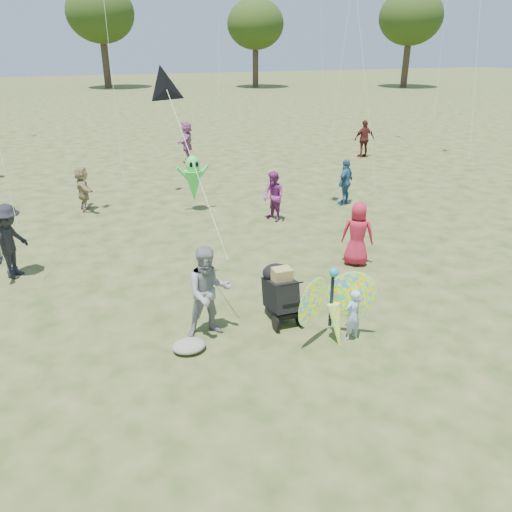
{
  "coord_description": "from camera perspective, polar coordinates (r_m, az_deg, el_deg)",
  "views": [
    {
      "loc": [
        -3.31,
        -6.76,
        4.91
      ],
      "look_at": [
        -0.2,
        1.5,
        1.1
      ],
      "focal_mm": 35.0,
      "sensor_mm": 36.0,
      "label": 1
    }
  ],
  "objects": [
    {
      "name": "crowd_h",
      "position": [
        23.78,
        12.27,
        12.96
      ],
      "size": [
        0.99,
        0.44,
        1.66
      ],
      "primitive_type": "imported",
      "rotation": [
        0.0,
        0.0,
        3.11
      ],
      "color": "#501D1A",
      "rests_on": "ground"
    },
    {
      "name": "crowd_d",
      "position": [
        16.48,
        -19.15,
        7.27
      ],
      "size": [
        0.55,
        1.34,
        1.41
      ],
      "primitive_type": "imported",
      "rotation": [
        0.0,
        0.0,
        1.67
      ],
      "color": "#95835C",
      "rests_on": "ground"
    },
    {
      "name": "crowd_c",
      "position": [
        16.49,
        10.19,
        8.33
      ],
      "size": [
        0.92,
        0.79,
        1.48
      ],
      "primitive_type": "imported",
      "rotation": [
        0.0,
        0.0,
        3.74
      ],
      "color": "#2F5981",
      "rests_on": "ground"
    },
    {
      "name": "grey_bag",
      "position": [
        8.78,
        -7.66,
        -10.15
      ],
      "size": [
        0.58,
        0.48,
        0.19
      ],
      "primitive_type": "ellipsoid",
      "color": "gray",
      "rests_on": "ground"
    },
    {
      "name": "crowd_j",
      "position": [
        22.69,
        -7.91,
        12.86
      ],
      "size": [
        1.11,
        1.67,
        1.73
      ],
      "primitive_type": "imported",
      "rotation": [
        0.0,
        0.0,
        4.3
      ],
      "color": "#A15C8D",
      "rests_on": "ground"
    },
    {
      "name": "butterfly_kite",
      "position": [
        8.78,
        8.87,
        -5.75
      ],
      "size": [
        1.74,
        0.75,
        1.61
      ],
      "color": "orange",
      "rests_on": "ground"
    },
    {
      "name": "delta_kite_rig",
      "position": [
        9.64,
        -10.17,
        18.2
      ],
      "size": [
        1.0,
        2.08,
        3.17
      ],
      "color": "black",
      "rests_on": "ground"
    },
    {
      "name": "crowd_b",
      "position": [
        12.27,
        -26.31,
        1.5
      ],
      "size": [
        1.06,
        1.26,
        1.7
      ],
      "primitive_type": "imported",
      "rotation": [
        0.0,
        0.0,
        1.09
      ],
      "color": "black",
      "rests_on": "ground"
    },
    {
      "name": "crowd_e",
      "position": [
        14.7,
        2.02,
        6.8
      ],
      "size": [
        0.71,
        0.83,
        1.46
      ],
      "primitive_type": "imported",
      "rotation": [
        0.0,
        0.0,
        4.97
      ],
      "color": "#802A74",
      "rests_on": "ground"
    },
    {
      "name": "child_girl",
      "position": [
        9.0,
        10.98,
        -6.62
      ],
      "size": [
        0.39,
        0.29,
        0.96
      ],
      "primitive_type": "imported",
      "rotation": [
        0.0,
        0.0,
        3.34
      ],
      "color": "#A0B6E3",
      "rests_on": "ground"
    },
    {
      "name": "ground",
      "position": [
        8.99,
        4.64,
        -9.86
      ],
      "size": [
        160.0,
        160.0,
        0.0
      ],
      "primitive_type": "plane",
      "color": "#51592B",
      "rests_on": "ground"
    },
    {
      "name": "jogging_stroller",
      "position": [
        9.4,
        2.71,
        -3.87
      ],
      "size": [
        0.53,
        1.06,
        1.09
      ],
      "rotation": [
        0.0,
        0.0,
        -0.01
      ],
      "color": "black",
      "rests_on": "ground"
    },
    {
      "name": "tree_line",
      "position": [
        52.26,
        -14.29,
        24.85
      ],
      "size": [
        91.78,
        33.6,
        10.79
      ],
      "color": "#3A2D21",
      "rests_on": "ground"
    },
    {
      "name": "alien_kite",
      "position": [
        15.63,
        -7.17,
        8.57
      ],
      "size": [
        1.12,
        0.69,
        1.74
      ],
      "color": "#37EC4C",
      "rests_on": "ground"
    },
    {
      "name": "adult_man",
      "position": [
        8.83,
        -5.42,
        -4.14
      ],
      "size": [
        0.84,
        0.66,
        1.7
      ],
      "primitive_type": "imported",
      "rotation": [
        0.0,
        0.0,
        -0.02
      ],
      "color": "gray",
      "rests_on": "ground"
    },
    {
      "name": "crowd_a",
      "position": [
        11.91,
        11.53,
        2.49
      ],
      "size": [
        0.89,
        0.82,
        1.53
      ],
      "primitive_type": "imported",
      "rotation": [
        0.0,
        0.0,
        2.54
      ],
      "color": "#AB1B31",
      "rests_on": "ground"
    }
  ]
}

